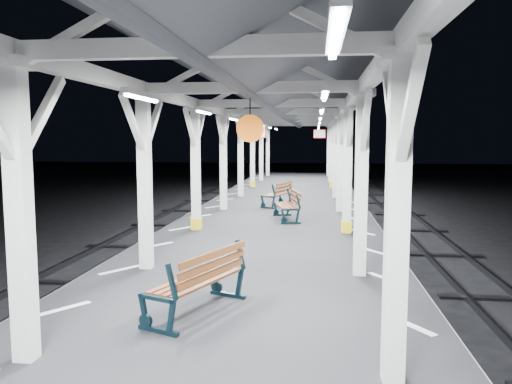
# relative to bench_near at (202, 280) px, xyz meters

# --- Properties ---
(ground) EXTENTS (120.00, 120.00, 0.00)m
(ground) POSITION_rel_bench_near_xyz_m (0.37, 4.34, -1.50)
(ground) COLOR black
(ground) RESTS_ON ground
(platform) EXTENTS (6.00, 50.00, 1.00)m
(platform) POSITION_rel_bench_near_xyz_m (0.37, 4.34, -1.00)
(platform) COLOR black
(platform) RESTS_ON ground
(hazard_stripes_left) EXTENTS (1.00, 48.00, 0.01)m
(hazard_stripes_left) POSITION_rel_bench_near_xyz_m (-2.08, 4.34, -0.50)
(hazard_stripes_left) COLOR silver
(hazard_stripes_left) RESTS_ON platform
(hazard_stripes_right) EXTENTS (1.00, 48.00, 0.01)m
(hazard_stripes_right) POSITION_rel_bench_near_xyz_m (2.82, 4.34, -0.50)
(hazard_stripes_right) COLOR silver
(hazard_stripes_right) RESTS_ON platform
(track_left) EXTENTS (2.20, 60.00, 0.16)m
(track_left) POSITION_rel_bench_near_xyz_m (-4.63, 4.34, -1.42)
(track_left) COLOR #2D2D33
(track_left) RESTS_ON ground
(track_right) EXTENTS (2.20, 60.00, 0.16)m
(track_right) POSITION_rel_bench_near_xyz_m (5.37, 4.34, -1.42)
(track_right) COLOR #2D2D33
(track_right) RESTS_ON ground
(canopy) EXTENTS (5.40, 49.00, 4.65)m
(canopy) POSITION_rel_bench_near_xyz_m (0.37, 4.32, 3.06)
(canopy) COLOR silver
(canopy) RESTS_ON platform
(bench_near) EXTENTS (1.23, 1.84, 0.94)m
(bench_near) POSITION_rel_bench_near_xyz_m (0.00, 0.00, 0.00)
(bench_near) COLOR black
(bench_near) RESTS_ON platform
(bench_mid) EXTENTS (0.95, 1.73, 0.89)m
(bench_mid) POSITION_rel_bench_near_xyz_m (0.77, 8.38, -0.03)
(bench_mid) COLOR black
(bench_mid) RESTS_ON platform
(bench_far) EXTENTS (1.09, 1.73, 0.88)m
(bench_far) POSITION_rel_bench_near_xyz_m (0.25, 11.42, -0.03)
(bench_far) COLOR black
(bench_far) RESTS_ON platform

